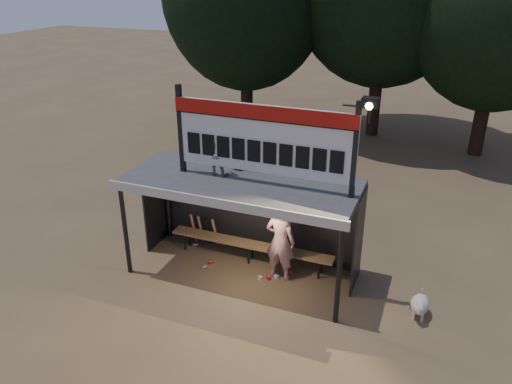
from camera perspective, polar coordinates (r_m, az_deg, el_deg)
ground at (r=11.59m, az=-1.67°, el=-9.20°), size 80.00×80.00×0.00m
player at (r=10.98m, az=2.79°, el=-5.65°), size 0.69×0.48×1.84m
child_a at (r=10.61m, az=-4.44°, el=4.65°), size 0.51×0.40×1.03m
child_b at (r=10.92m, az=-2.01°, el=4.77°), size 0.48×0.40×0.85m
dugout_shelter at (r=10.88m, az=-1.28°, el=-0.42°), size 5.10×2.08×2.32m
scoreboard_assembly at (r=9.93m, az=1.06°, el=6.27°), size 4.10×0.27×1.99m
bench at (r=11.79m, az=-0.64°, el=-6.07°), size 4.00×0.35×0.48m
tree_right at (r=19.42m, az=26.35°, el=18.48°), size 6.08×6.08×8.72m
dog at (r=10.66m, az=18.22°, el=-12.14°), size 0.36×0.81×0.49m
bats at (r=12.51m, az=-5.93°, el=-4.31°), size 0.68×0.35×0.84m
litter at (r=11.69m, az=-0.82°, el=-8.64°), size 2.72×0.96×0.08m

